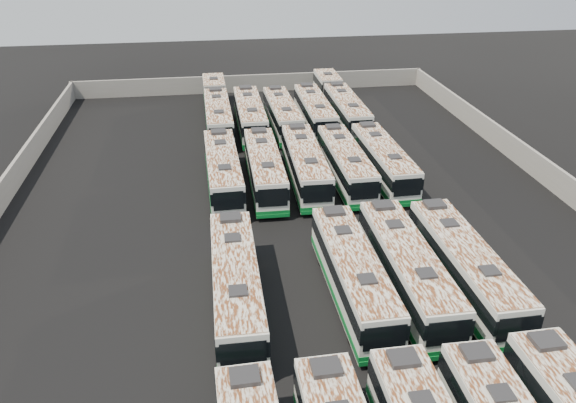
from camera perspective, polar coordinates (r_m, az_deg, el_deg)
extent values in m
plane|color=black|center=(41.21, 0.89, -3.03)|extent=(140.00, 140.00, 0.00)
cube|color=slate|center=(74.27, -3.68, 11.90)|extent=(45.20, 0.30, 2.20)
cube|color=#232326|center=(25.12, -4.43, -17.30)|extent=(1.31, 1.12, 0.26)
cube|color=#232326|center=(25.47, 3.88, -16.47)|extent=(1.31, 1.11, 0.26)
cube|color=#232326|center=(24.79, 13.52, -19.04)|extent=(0.95, 0.95, 0.14)
cube|color=#232326|center=(26.31, 11.64, -15.34)|extent=(1.30, 1.10, 0.26)
cube|color=#232326|center=(26.01, 20.87, -17.73)|extent=(0.95, 0.95, 0.14)
cube|color=#232326|center=(27.45, 18.62, -14.33)|extent=(1.29, 1.10, 0.26)
cube|color=#232326|center=(28.98, 24.79, -12.74)|extent=(1.37, 1.16, 0.27)
cube|color=silver|center=(32.77, -5.30, -8.41)|extent=(2.63, 12.29, 2.81)
cube|color=#0A5E24|center=(33.38, -5.22, -9.84)|extent=(2.68, 12.34, 0.43)
cube|color=black|center=(32.50, -5.34, -7.74)|extent=(2.69, 12.35, 0.94)
cube|color=black|center=(27.77, -4.56, -15.24)|extent=(2.25, 0.07, 1.48)
cube|color=#0A5E24|center=(28.86, -4.44, -17.53)|extent=(2.56, 0.12, 0.29)
cube|color=beige|center=(31.95, -5.41, -6.32)|extent=(2.58, 12.04, 0.07)
cube|color=#232326|center=(29.68, -5.12, -9.02)|extent=(0.98, 0.98, 0.14)
cube|color=#232326|center=(34.18, -5.67, -3.68)|extent=(0.98, 0.98, 0.14)
cube|color=#232326|center=(36.28, -5.88, -1.63)|extent=(1.34, 1.13, 0.27)
cylinder|color=black|center=(30.48, -6.87, -14.76)|extent=(0.29, 1.02, 1.02)
cylinder|color=black|center=(30.54, -2.64, -14.46)|extent=(0.29, 1.02, 1.02)
cylinder|color=black|center=(36.70, -7.29, -6.55)|extent=(0.29, 1.02, 1.02)
cylinder|color=black|center=(36.75, -3.86, -6.32)|extent=(0.29, 1.02, 1.02)
cube|color=silver|center=(33.76, 6.61, -7.35)|extent=(2.67, 12.08, 2.76)
cube|color=#0A5E24|center=(34.34, 6.52, -8.74)|extent=(2.72, 12.13, 0.42)
cube|color=black|center=(33.50, 6.65, -6.71)|extent=(2.73, 12.14, 0.92)
cube|color=black|center=(29.03, 9.82, -13.50)|extent=(2.21, 0.09, 1.46)
cube|color=#0A5E24|center=(30.05, 9.59, -15.72)|extent=(2.51, 0.13, 0.28)
cube|color=beige|center=(32.98, 6.74, -5.34)|extent=(2.62, 11.84, 0.07)
cube|color=#232326|center=(30.83, 8.05, -7.80)|extent=(0.97, 0.97, 0.14)
cube|color=#232326|center=(35.10, 5.61, -2.90)|extent=(0.97, 0.97, 0.14)
cube|color=#232326|center=(37.10, 4.71, -0.98)|extent=(1.32, 1.12, 0.26)
cylinder|color=black|center=(31.33, 6.42, -13.36)|extent=(0.29, 1.01, 1.00)
cylinder|color=black|center=(31.89, 10.24, -12.84)|extent=(0.29, 1.01, 1.00)
cylinder|color=black|center=(37.30, 3.36, -5.76)|extent=(0.29, 1.01, 1.00)
cylinder|color=black|center=(37.77, 6.56, -5.44)|extent=(0.29, 1.01, 1.00)
cube|color=silver|center=(34.65, 11.98, -6.72)|extent=(2.60, 12.41, 2.84)
cube|color=#0A5E24|center=(35.23, 11.82, -8.12)|extent=(2.65, 12.46, 0.43)
cube|color=black|center=(34.39, 12.06, -6.07)|extent=(2.66, 12.47, 0.95)
cube|color=black|center=(29.91, 16.04, -12.72)|extent=(2.28, 0.06, 1.50)
cube|color=#0A5E24|center=(30.93, 15.65, -14.97)|extent=(2.59, 0.10, 0.29)
cube|color=beige|center=(33.87, 12.22, -4.68)|extent=(2.55, 12.16, 0.07)
cube|color=#232326|center=(31.71, 13.87, -7.09)|extent=(0.98, 0.98, 0.14)
cube|color=#232326|center=(36.01, 10.80, -2.27)|extent=(0.98, 0.98, 0.14)
cube|color=#232326|center=(38.04, 9.65, -0.38)|extent=(1.35, 1.14, 0.27)
cylinder|color=black|center=(32.11, 12.23, -12.70)|extent=(0.29, 1.03, 1.03)
cylinder|color=black|center=(32.87, 15.93, -12.13)|extent=(0.29, 1.03, 1.03)
cylinder|color=black|center=(38.14, 8.27, -5.18)|extent=(0.29, 1.03, 1.03)
cylinder|color=black|center=(38.78, 11.42, -4.87)|extent=(0.29, 1.03, 1.03)
cube|color=silver|center=(35.77, 17.49, -6.33)|extent=(2.70, 12.29, 2.81)
cube|color=#0A5E24|center=(36.33, 17.27, -7.69)|extent=(2.75, 12.34, 0.43)
cube|color=black|center=(35.53, 17.60, -5.71)|extent=(2.76, 12.35, 0.94)
cube|color=black|center=(31.34, 22.34, -11.87)|extent=(2.25, 0.09, 1.48)
cube|color=#0A5E24|center=(32.30, 21.84, -14.04)|extent=(2.56, 0.13, 0.29)
cube|color=beige|center=(35.03, 17.82, -4.38)|extent=(2.65, 12.05, 0.07)
cube|color=#232326|center=(33.00, 19.82, -6.63)|extent=(0.98, 0.98, 0.14)
cube|color=#232326|center=(37.04, 16.09, -2.10)|extent=(0.98, 0.98, 0.14)
cube|color=#232326|center=(38.97, 14.68, -0.29)|extent=(1.34, 1.14, 0.27)
cylinder|color=black|center=(33.27, 18.32, -12.01)|extent=(0.30, 1.03, 1.02)
cylinder|color=black|center=(34.24, 21.65, -11.39)|extent=(0.30, 1.03, 1.02)
cylinder|color=black|center=(38.97, 13.38, -4.94)|extent=(0.30, 1.03, 1.02)
cylinder|color=black|center=(39.81, 16.31, -4.60)|extent=(0.30, 1.03, 1.02)
cube|color=silver|center=(46.78, -6.61, 3.09)|extent=(2.81, 12.26, 2.80)
cube|color=#0A5E24|center=(47.21, -6.54, 1.96)|extent=(2.86, 12.31, 0.43)
cube|color=black|center=(46.59, -6.64, 3.61)|extent=(2.87, 12.32, 0.94)
cube|color=black|center=(41.12, -6.07, 0.05)|extent=(2.24, 0.11, 1.47)
cube|color=#0A5E24|center=(41.86, -5.97, -1.84)|extent=(2.54, 0.16, 0.28)
cube|color=beige|center=(46.22, -6.70, 4.70)|extent=(2.75, 12.01, 0.07)
cube|color=#232326|center=(43.71, -6.48, 3.49)|extent=(0.99, 0.99, 0.14)
cube|color=#232326|center=(48.67, -6.91, 6.01)|extent=(0.99, 0.99, 0.14)
cube|color=#232326|center=(50.93, -7.09, 7.05)|extent=(1.35, 1.15, 0.26)
cylinder|color=black|center=(43.78, -7.60, -0.58)|extent=(0.31, 1.02, 1.02)
cylinder|color=black|center=(43.87, -4.77, -0.36)|extent=(0.31, 1.02, 1.02)
cylinder|color=black|center=(50.83, -8.05, 3.50)|extent=(0.31, 1.02, 1.02)
cylinder|color=black|center=(50.90, -5.60, 3.68)|extent=(0.31, 1.02, 1.02)
cube|color=silver|center=(47.00, -2.38, 3.34)|extent=(2.61, 12.04, 2.75)
cube|color=#0A5E24|center=(47.42, -2.36, 2.23)|extent=(2.66, 12.09, 0.42)
cube|color=black|center=(46.82, -2.39, 3.85)|extent=(2.67, 12.10, 0.92)
cube|color=black|center=(41.44, -1.55, 0.38)|extent=(2.20, 0.08, 1.45)
cube|color=#0A5E24|center=(42.16, -1.52, -1.47)|extent=(2.50, 0.12, 0.28)
cube|color=beige|center=(46.44, -2.42, 4.92)|extent=(2.55, 11.80, 0.07)
cube|color=#232326|center=(43.98, -2.07, 3.74)|extent=(0.96, 0.96, 0.14)
cube|color=#232326|center=(48.85, -2.73, 6.20)|extent=(0.96, 0.96, 0.14)
cube|color=#232326|center=(51.07, -2.99, 7.22)|extent=(1.31, 1.11, 0.26)
cylinder|color=black|center=(44.00, -3.23, -0.23)|extent=(0.29, 1.00, 1.00)
cylinder|color=black|center=(44.19, -0.47, -0.05)|extent=(0.29, 1.00, 1.00)
cylinder|color=black|center=(50.93, -4.00, 3.75)|extent=(0.29, 1.00, 1.00)
cylinder|color=black|center=(51.09, -1.59, 3.89)|extent=(0.29, 1.00, 1.00)
cube|color=silver|center=(47.63, 1.78, 3.73)|extent=(2.82, 12.33, 2.81)
cube|color=#0A5E24|center=(48.05, 1.76, 2.61)|extent=(2.87, 12.38, 0.43)
cube|color=black|center=(47.44, 1.79, 4.25)|extent=(2.88, 12.39, 0.94)
cube|color=black|center=(41.99, 3.07, 0.80)|extent=(2.25, 0.11, 1.48)
cube|color=#0A5E24|center=(42.71, 3.02, -1.08)|extent=(2.56, 0.15, 0.29)
cube|color=beige|center=(47.07, 1.81, 5.34)|extent=(2.76, 12.08, 0.07)
cube|color=#232326|center=(44.57, 2.34, 4.16)|extent=(0.99, 0.99, 0.14)
cube|color=#232326|center=(49.51, 1.33, 6.61)|extent=(0.99, 0.99, 0.14)
cube|color=#232326|center=(51.78, 0.93, 7.62)|extent=(1.35, 1.15, 0.27)
cylinder|color=black|center=(44.51, 1.14, 0.17)|extent=(0.31, 1.03, 1.02)
cylinder|color=black|center=(44.84, 3.91, 0.33)|extent=(0.31, 1.03, 1.02)
cylinder|color=black|center=(51.55, -0.11, 4.14)|extent=(0.31, 1.03, 1.02)
cylinder|color=black|center=(51.84, 2.30, 4.25)|extent=(0.31, 1.03, 1.02)
cube|color=silver|center=(48.25, 5.88, 3.85)|extent=(2.55, 11.90, 2.72)
cube|color=#0A5E24|center=(48.65, 5.82, 2.77)|extent=(2.60, 11.95, 0.42)
cube|color=black|center=(48.07, 5.90, 4.34)|extent=(2.61, 11.96, 0.91)
cube|color=black|center=(42.91, 7.82, 1.08)|extent=(2.18, 0.07, 1.44)
cube|color=#0A5E24|center=(43.60, 7.70, -0.70)|extent=(2.48, 0.12, 0.28)
cube|color=beige|center=(47.71, 5.96, 5.38)|extent=(2.50, 11.66, 0.07)
cube|color=#232326|center=(45.34, 6.77, 4.26)|extent=(0.95, 0.95, 0.14)
cube|color=#232326|center=(50.03, 5.23, 6.60)|extent=(0.95, 0.95, 0.14)
cube|color=#232326|center=(52.18, 4.62, 7.57)|extent=(1.29, 1.10, 0.26)
cylinder|color=black|center=(45.18, 5.67, 0.45)|extent=(0.28, 0.99, 0.99)
cylinder|color=black|center=(45.72, 8.25, 0.63)|extent=(0.28, 0.99, 0.99)
cylinder|color=black|center=(51.88, 3.66, 4.22)|extent=(0.28, 0.99, 0.99)
cylinder|color=black|center=(52.35, 5.93, 4.34)|extent=(0.28, 0.99, 0.99)
cube|color=silver|center=(49.22, 9.64, 4.08)|extent=(2.70, 11.95, 2.73)
cube|color=#0A5E24|center=(49.61, 9.55, 3.03)|extent=(2.75, 12.00, 0.42)
cube|color=black|center=(49.04, 9.68, 4.57)|extent=(2.76, 12.01, 0.91)
cube|color=black|center=(44.01, 12.08, 1.41)|extent=(2.18, 0.10, 1.44)
cube|color=#0A5E24|center=(44.68, 11.89, -0.34)|extent=(2.48, 0.15, 0.28)
cube|color=beige|center=(48.69, 9.77, 5.59)|extent=(2.65, 11.71, 0.07)
cube|color=#232326|center=(46.38, 10.79, 4.50)|extent=(0.96, 0.96, 0.14)
cube|color=#232326|center=(50.97, 8.86, 6.78)|extent=(0.96, 0.96, 0.14)
cube|color=#232326|center=(53.07, 8.09, 7.74)|extent=(1.31, 1.12, 0.26)
cylinder|color=black|center=(46.13, 9.74, 0.77)|extent=(0.30, 1.00, 0.99)
cylinder|color=black|center=(46.84, 12.20, 0.95)|extent=(0.30, 1.00, 0.99)
cylinder|color=black|center=(52.71, 7.16, 4.43)|extent=(0.30, 1.00, 0.99)
cylinder|color=black|center=(53.33, 9.36, 4.56)|extent=(0.30, 1.00, 0.99)
cube|color=silver|center=(59.60, -7.09, 8.46)|extent=(2.65, 12.09, 2.76)
cube|color=#0A5E24|center=(59.93, -7.04, 7.54)|extent=(2.71, 12.14, 0.42)
cube|color=black|center=(59.45, -7.12, 8.87)|extent=(2.72, 12.15, 0.92)
cube|color=black|center=(53.79, -6.80, 6.73)|extent=(2.21, 0.09, 1.46)
cube|color=#0A5E24|center=(54.34, -6.71, 5.22)|extent=(2.51, 0.13, 0.28)
cube|color=beige|center=(59.16, -7.17, 9.75)|extent=(2.60, 11.85, 0.07)
cube|color=#232326|center=(56.60, -7.05, 9.05)|extent=(0.97, 0.97, 0.14)
cube|color=#232326|center=(61.66, -7.30, 10.57)|extent=(0.97, 0.97, 0.14)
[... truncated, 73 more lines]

